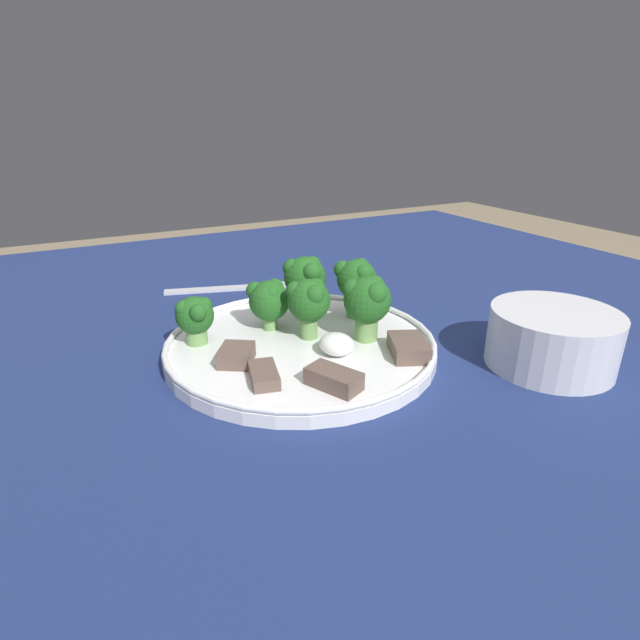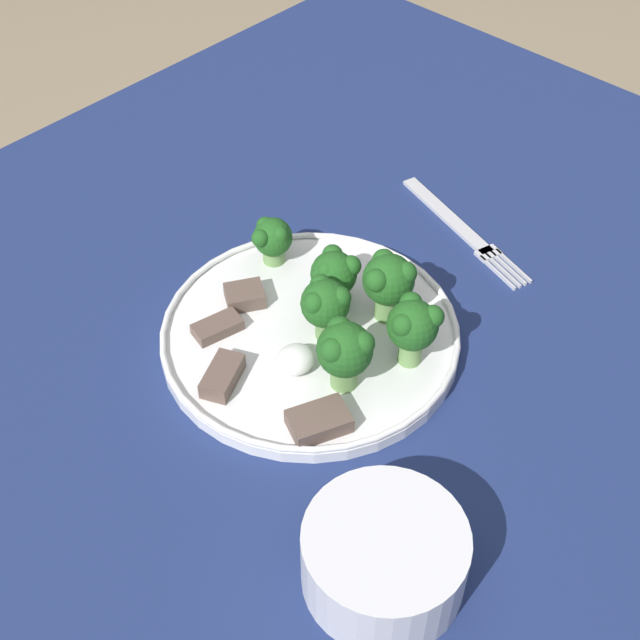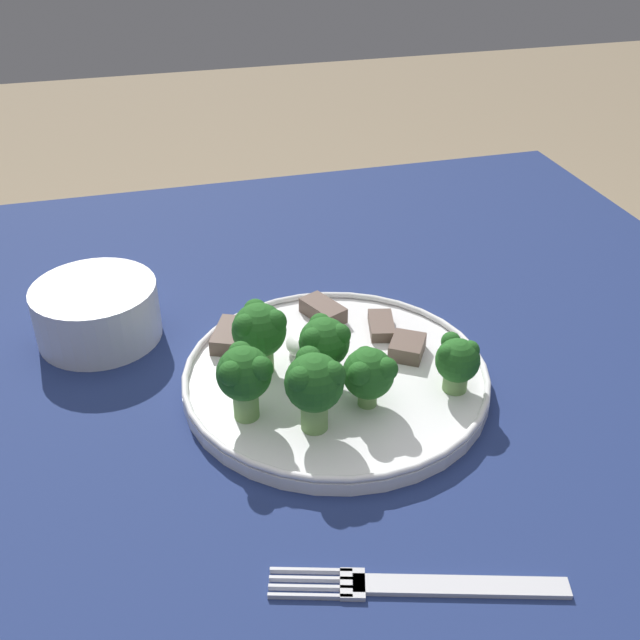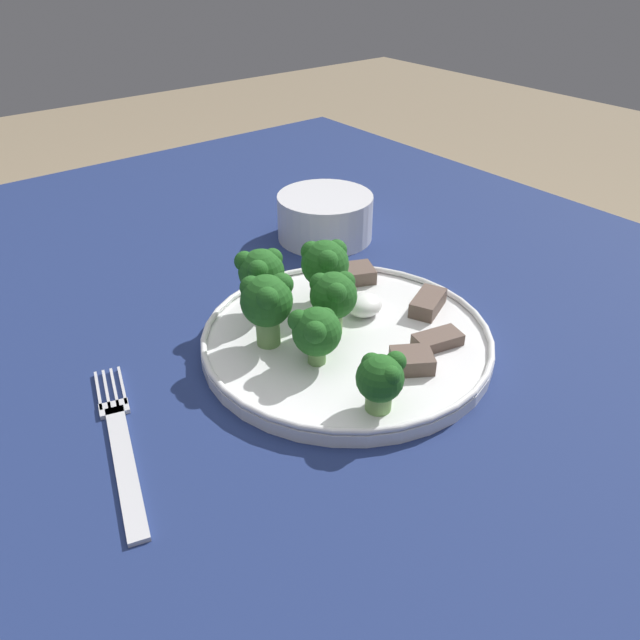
% 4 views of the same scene
% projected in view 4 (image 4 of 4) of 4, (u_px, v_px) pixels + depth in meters
% --- Properties ---
extents(table, '(1.09, 1.14, 0.72)m').
position_uv_depth(table, '(257.00, 391.00, 0.68)').
color(table, navy).
rests_on(table, ground_plane).
extents(dinner_plate, '(0.27, 0.27, 0.02)m').
position_uv_depth(dinner_plate, '(347.00, 339.00, 0.59)').
color(dinner_plate, white).
rests_on(dinner_plate, table).
extents(fork, '(0.07, 0.20, 0.00)m').
position_uv_depth(fork, '(121.00, 444.00, 0.48)').
color(fork, silver).
rests_on(fork, table).
extents(cream_bowl, '(0.12, 0.12, 0.06)m').
position_uv_depth(cream_bowl, '(325.00, 218.00, 0.79)').
color(cream_bowl, silver).
rests_on(cream_bowl, table).
extents(broccoli_floret_near_rim_left, '(0.04, 0.04, 0.05)m').
position_uv_depth(broccoli_floret_near_rim_left, '(384.00, 376.00, 0.49)').
color(broccoli_floret_near_rim_left, '#709E56').
rests_on(broccoli_floret_near_rim_left, dinner_plate).
extents(broccoli_floret_center_left, '(0.04, 0.04, 0.05)m').
position_uv_depth(broccoli_floret_center_left, '(313.00, 332.00, 0.54)').
color(broccoli_floret_center_left, '#709E56').
rests_on(broccoli_floret_center_left, dinner_plate).
extents(broccoli_floret_back_left, '(0.05, 0.04, 0.06)m').
position_uv_depth(broccoli_floret_back_left, '(334.00, 295.00, 0.57)').
color(broccoli_floret_back_left, '#709E56').
rests_on(broccoli_floret_back_left, dinner_plate).
extents(broccoli_floret_front_left, '(0.05, 0.05, 0.07)m').
position_uv_depth(broccoli_floret_front_left, '(325.00, 265.00, 0.62)').
color(broccoli_floret_front_left, '#709E56').
rests_on(broccoli_floret_front_left, dinner_plate).
extents(broccoli_floret_center_back, '(0.05, 0.05, 0.07)m').
position_uv_depth(broccoli_floret_center_back, '(261.00, 273.00, 0.61)').
color(broccoli_floret_center_back, '#709E56').
rests_on(broccoli_floret_center_back, dinner_plate).
extents(broccoli_floret_mid_cluster, '(0.05, 0.05, 0.07)m').
position_uv_depth(broccoli_floret_mid_cluster, '(267.00, 302.00, 0.56)').
color(broccoli_floret_mid_cluster, '#709E56').
rests_on(broccoli_floret_mid_cluster, dinner_plate).
extents(meat_slice_front_slice, '(0.05, 0.03, 0.01)m').
position_uv_depth(meat_slice_front_slice, '(438.00, 340.00, 0.58)').
color(meat_slice_front_slice, brown).
rests_on(meat_slice_front_slice, dinner_plate).
extents(meat_slice_middle_slice, '(0.05, 0.04, 0.02)m').
position_uv_depth(meat_slice_middle_slice, '(428.00, 303.00, 0.63)').
color(meat_slice_middle_slice, brown).
rests_on(meat_slice_middle_slice, dinner_plate).
extents(meat_slice_rear_slice, '(0.05, 0.04, 0.02)m').
position_uv_depth(meat_slice_rear_slice, '(412.00, 361.00, 0.55)').
color(meat_slice_rear_slice, brown).
rests_on(meat_slice_rear_slice, dinner_plate).
extents(meat_slice_edge_slice, '(0.06, 0.05, 0.02)m').
position_uv_depth(meat_slice_edge_slice, '(351.00, 274.00, 0.68)').
color(meat_slice_edge_slice, brown).
rests_on(meat_slice_edge_slice, dinner_plate).
extents(sauce_dollop, '(0.04, 0.03, 0.02)m').
position_uv_depth(sauce_dollop, '(364.00, 305.00, 0.62)').
color(sauce_dollop, white).
rests_on(sauce_dollop, dinner_plate).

